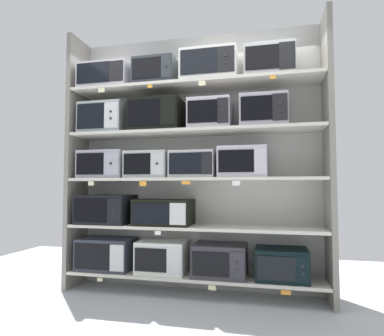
{
  "coord_description": "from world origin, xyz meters",
  "views": [
    {
      "loc": [
        0.75,
        -3.25,
        1.07
      ],
      "look_at": [
        0.0,
        0.0,
        1.26
      ],
      "focal_mm": 30.79,
      "sensor_mm": 36.0,
      "label": 1
    }
  ],
  "objects_px": {
    "microwave_16": "(210,68)",
    "microwave_0": "(107,254)",
    "microwave_13": "(264,112)",
    "microwave_2": "(220,260)",
    "microwave_14": "(109,79)",
    "microwave_7": "(149,165)",
    "microwave_11": "(157,116)",
    "microwave_5": "(164,212)",
    "microwave_6": "(105,165)",
    "microwave_12": "(211,115)",
    "microwave_8": "(194,165)",
    "microwave_17": "(269,63)",
    "microwave_9": "(243,162)",
    "microwave_1": "(163,257)",
    "microwave_10": "(105,119)",
    "microwave_3": "(282,264)",
    "microwave_15": "(157,74)",
    "microwave_4": "(106,209)"
  },
  "relations": [
    {
      "from": "microwave_16",
      "to": "microwave_0",
      "type": "bearing_deg",
      "value": 180.0
    },
    {
      "from": "microwave_0",
      "to": "microwave_13",
      "type": "xyz_separation_m",
      "value": [
        1.65,
        0.0,
        1.43
      ]
    },
    {
      "from": "microwave_2",
      "to": "microwave_14",
      "type": "xyz_separation_m",
      "value": [
        -1.22,
        -0.0,
        1.9
      ]
    },
    {
      "from": "microwave_7",
      "to": "microwave_14",
      "type": "distance_m",
      "value": 1.07
    },
    {
      "from": "microwave_11",
      "to": "microwave_5",
      "type": "bearing_deg",
      "value": 0.06
    },
    {
      "from": "microwave_6",
      "to": "microwave_7",
      "type": "relative_size",
      "value": 1.12
    },
    {
      "from": "microwave_12",
      "to": "microwave_16",
      "type": "xyz_separation_m",
      "value": [
        -0.0,
        -0.0,
        0.49
      ]
    },
    {
      "from": "microwave_8",
      "to": "microwave_17",
      "type": "xyz_separation_m",
      "value": [
        0.76,
        0.0,
        0.99
      ]
    },
    {
      "from": "microwave_0",
      "to": "microwave_11",
      "type": "xyz_separation_m",
      "value": [
        0.56,
        -0.0,
        1.45
      ]
    },
    {
      "from": "microwave_7",
      "to": "microwave_17",
      "type": "xyz_separation_m",
      "value": [
        1.24,
        0.0,
        0.98
      ]
    },
    {
      "from": "microwave_8",
      "to": "microwave_12",
      "type": "xyz_separation_m",
      "value": [
        0.17,
        0.0,
        0.5
      ]
    },
    {
      "from": "microwave_0",
      "to": "microwave_11",
      "type": "height_order",
      "value": "microwave_11"
    },
    {
      "from": "microwave_7",
      "to": "microwave_5",
      "type": "bearing_deg",
      "value": -0.01
    },
    {
      "from": "microwave_0",
      "to": "microwave_17",
      "type": "distance_m",
      "value": 2.57
    },
    {
      "from": "microwave_9",
      "to": "microwave_14",
      "type": "distance_m",
      "value": 1.73
    },
    {
      "from": "microwave_7",
      "to": "microwave_16",
      "type": "distance_m",
      "value": 1.17
    },
    {
      "from": "microwave_9",
      "to": "microwave_12",
      "type": "bearing_deg",
      "value": -179.98
    },
    {
      "from": "microwave_0",
      "to": "microwave_16",
      "type": "height_order",
      "value": "microwave_16"
    },
    {
      "from": "microwave_5",
      "to": "microwave_1",
      "type": "bearing_deg",
      "value": 178.89
    },
    {
      "from": "microwave_10",
      "to": "microwave_12",
      "type": "relative_size",
      "value": 1.16
    },
    {
      "from": "microwave_7",
      "to": "microwave_11",
      "type": "bearing_deg",
      "value": -0.06
    },
    {
      "from": "microwave_7",
      "to": "microwave_14",
      "type": "height_order",
      "value": "microwave_14"
    },
    {
      "from": "microwave_0",
      "to": "microwave_6",
      "type": "distance_m",
      "value": 0.95
    },
    {
      "from": "microwave_3",
      "to": "microwave_17",
      "type": "xyz_separation_m",
      "value": [
        -0.09,
        0.0,
        1.94
      ]
    },
    {
      "from": "microwave_7",
      "to": "microwave_17",
      "type": "height_order",
      "value": "microwave_17"
    },
    {
      "from": "microwave_7",
      "to": "microwave_11",
      "type": "relative_size",
      "value": 0.84
    },
    {
      "from": "microwave_0",
      "to": "microwave_6",
      "type": "relative_size",
      "value": 1.15
    },
    {
      "from": "microwave_7",
      "to": "microwave_15",
      "type": "xyz_separation_m",
      "value": [
        0.08,
        -0.0,
        0.96
      ]
    },
    {
      "from": "microwave_9",
      "to": "microwave_14",
      "type": "xyz_separation_m",
      "value": [
        -1.45,
        -0.0,
        0.95
      ]
    },
    {
      "from": "microwave_1",
      "to": "microwave_2",
      "type": "relative_size",
      "value": 0.97
    },
    {
      "from": "microwave_1",
      "to": "microwave_8",
      "type": "relative_size",
      "value": 1.11
    },
    {
      "from": "microwave_1",
      "to": "microwave_0",
      "type": "bearing_deg",
      "value": -179.97
    },
    {
      "from": "microwave_15",
      "to": "microwave_3",
      "type": "bearing_deg",
      "value": 0.01
    },
    {
      "from": "microwave_10",
      "to": "microwave_16",
      "type": "xyz_separation_m",
      "value": [
        1.16,
        0.0,
        0.47
      ]
    },
    {
      "from": "microwave_2",
      "to": "microwave_15",
      "type": "distance_m",
      "value": 2.02
    },
    {
      "from": "microwave_11",
      "to": "microwave_10",
      "type": "bearing_deg",
      "value": -179.99
    },
    {
      "from": "microwave_15",
      "to": "microwave_13",
      "type": "bearing_deg",
      "value": 0.01
    },
    {
      "from": "microwave_5",
      "to": "microwave_12",
      "type": "distance_m",
      "value": 1.1
    },
    {
      "from": "microwave_3",
      "to": "microwave_10",
      "type": "bearing_deg",
      "value": -179.99
    },
    {
      "from": "microwave_4",
      "to": "microwave_13",
      "type": "relative_size",
      "value": 1.23
    },
    {
      "from": "microwave_9",
      "to": "microwave_7",
      "type": "bearing_deg",
      "value": -179.99
    },
    {
      "from": "microwave_8",
      "to": "microwave_7",
      "type": "bearing_deg",
      "value": 179.99
    },
    {
      "from": "microwave_16",
      "to": "microwave_15",
      "type": "bearing_deg",
      "value": 179.99
    },
    {
      "from": "microwave_4",
      "to": "microwave_6",
      "type": "distance_m",
      "value": 0.48
    },
    {
      "from": "microwave_12",
      "to": "microwave_14",
      "type": "distance_m",
      "value": 1.22
    },
    {
      "from": "microwave_0",
      "to": "microwave_12",
      "type": "height_order",
      "value": "microwave_12"
    },
    {
      "from": "microwave_3",
      "to": "microwave_9",
      "type": "distance_m",
      "value": 1.03
    },
    {
      "from": "microwave_8",
      "to": "microwave_15",
      "type": "xyz_separation_m",
      "value": [
        -0.4,
        0.0,
        0.96
      ]
    },
    {
      "from": "microwave_13",
      "to": "microwave_15",
      "type": "distance_m",
      "value": 1.19
    },
    {
      "from": "microwave_9",
      "to": "microwave_17",
      "type": "bearing_deg",
      "value": -0.02
    }
  ]
}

